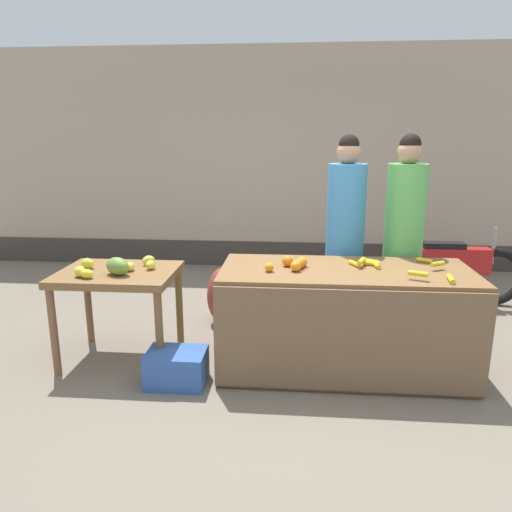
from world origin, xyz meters
name	(u,v)px	position (x,y,z in m)	size (l,w,h in m)	color
ground_plane	(290,364)	(0.00, 0.00, 0.00)	(24.00, 24.00, 0.00)	#756B5B
market_wall_back	(296,163)	(0.00, 3.15, 1.47)	(9.57, 0.23, 3.01)	tan
fruit_stall_counter	(344,320)	(0.42, -0.01, 0.41)	(1.94, 0.86, 0.83)	brown
side_table_wooden	(118,283)	(-1.41, 0.00, 0.66)	(0.93, 0.73, 0.77)	brown
banana_bunch_pile	(395,266)	(0.79, 0.02, 0.85)	(0.72, 0.65, 0.07)	gold
orange_pile	(292,264)	(0.00, -0.03, 0.87)	(0.33, 0.24, 0.09)	orange
mango_papaya_pile	(114,266)	(-1.40, -0.08, 0.82)	(0.63, 0.53, 0.14)	#DACC45
vendor_woman_blue_shirt	(345,238)	(0.46, 0.66, 0.93)	(0.34, 0.34, 1.84)	#33333D
vendor_woman_green_shirt	(403,240)	(0.97, 0.62, 0.93)	(0.34, 0.34, 1.85)	#33333D
parked_motorcycle	(450,269)	(1.73, 1.62, 0.40)	(1.60, 0.18, 0.88)	black
produce_crate	(177,368)	(-0.85, -0.38, 0.13)	(0.44, 0.32, 0.26)	#3359A5
produce_sack	(223,295)	(-0.69, 0.87, 0.28)	(0.36, 0.30, 0.57)	maroon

